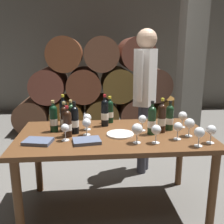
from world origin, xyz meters
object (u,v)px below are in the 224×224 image
Objects in this scene: wine_glass_6 at (65,129)px; dining_table at (114,143)px; wine_glass_10 at (156,130)px; leather_ledger at (38,141)px; wine_bottle_7 at (65,118)px; wine_bottle_9 at (71,116)px; wine_bottle_8 at (110,111)px; wine_glass_1 at (183,116)px; wine_bottle_0 at (152,120)px; wine_bottle_6 at (105,113)px; wine_glass_3 at (178,127)px; wine_glass_0 at (211,130)px; wine_bottle_1 at (63,113)px; wine_glass_8 at (199,133)px; wine_glass_7 at (137,129)px; wine_glass_5 at (189,124)px; tasting_notebook at (87,141)px; wine_bottle_5 at (75,120)px; wine_bottle_2 at (162,118)px; wine_glass_4 at (87,119)px; serving_plate at (120,134)px; wine_glass_9 at (87,123)px; wine_glass_2 at (142,120)px; wine_bottle_10 at (54,118)px; wine_bottle_3 at (67,123)px.

dining_table is at bearing 17.99° from wine_glass_6.
leather_ledger is at bearing 175.11° from wine_glass_10.
wine_bottle_9 is at bearing 54.10° from wine_bottle_7.
wine_bottle_8 is 1.73× the size of wine_glass_1.
wine_bottle_6 reaches higher than wine_bottle_0.
wine_bottle_0 reaches higher than wine_glass_6.
wine_glass_0 is at bearing -24.32° from wine_glass_3.
wine_bottle_9 reaches higher than wine_glass_3.
wine_glass_6 reaches higher than dining_table.
wine_glass_1 is at bearing -7.62° from wine_bottle_1.
wine_bottle_9 is (-0.39, 0.20, 0.21)m from dining_table.
wine_glass_7 is at bearing 166.63° from wine_glass_8.
wine_bottle_7 is 1.71× the size of wine_glass_5.
wine_bottle_6 reaches higher than wine_glass_1.
wine_glass_1 is 0.48m from wine_glass_8.
wine_glass_10 is at bearing -14.15° from tasting_notebook.
wine_bottle_6 is at bearing 105.36° from dining_table.
wine_bottle_1 reaches higher than wine_glass_0.
wine_bottle_1 reaches higher than wine_glass_5.
wine_bottle_5 is 0.34m from wine_bottle_6.
wine_bottle_2 is 0.55m from wine_bottle_6.
wine_glass_7 reaches higher than wine_glass_6.
wine_glass_7 is at bearing 7.32° from leather_ledger.
wine_glass_4 is 1.00× the size of wine_glass_10.
serving_plate is at bearing -30.95° from wine_glass_4.
wine_glass_9 is (-0.41, 0.23, -0.01)m from wine_glass_7.
wine_bottle_7 is 0.53m from serving_plate.
wine_bottle_7 reaches higher than wine_glass_8.
wine_bottle_5 is 1.08× the size of wine_bottle_7.
wine_glass_1 is 1.01× the size of wine_glass_8.
wine_glass_2 is (-0.40, -0.07, -0.01)m from wine_glass_1.
wine_bottle_10 is at bearing -174.45° from wine_bottle_7.
wine_glass_5 reaches higher than wine_glass_8.
wine_bottle_0 is 1.11× the size of wine_bottle_3.
wine_glass_1 reaches higher than leather_ledger.
wine_glass_2 is (0.27, 0.06, 0.20)m from dining_table.
wine_glass_5 is 1.03× the size of wine_glass_8.
wine_bottle_1 is 0.47m from wine_bottle_8.
wine_bottle_6 is 1.16× the size of wine_bottle_8.
wine_glass_3 is at bearing -16.02° from wine_bottle_10.
wine_bottle_0 reaches higher than wine_glass_0.
wine_glass_8 is at bearing -18.19° from tasting_notebook.
wine_bottle_8 is at bearing 117.86° from wine_glass_10.
wine_glass_10 is at bearing -81.78° from wine_glass_2.
wine_bottle_2 is 0.22m from wine_glass_3.
wine_bottle_5 is at bearing 105.47° from tasting_notebook.
wine_bottle_6 is 2.19× the size of wine_glass_6.
wine_bottle_8 is at bearing 52.47° from leather_ledger.
wine_bottle_3 is 0.16m from wine_bottle_7.
wine_bottle_6 is 1.43× the size of leather_ledger.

